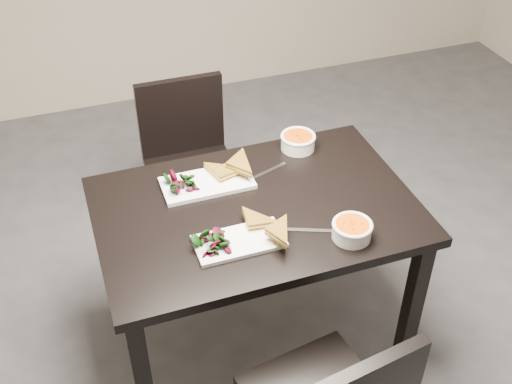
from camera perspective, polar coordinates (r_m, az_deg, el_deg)
ground at (r=2.86m, az=6.61°, el=-14.51°), size 5.00×5.00×0.00m
table at (r=2.45m, az=0.00°, el=-3.11°), size 1.20×0.80×0.75m
chair_far at (r=3.13m, az=-6.08°, el=3.21°), size 0.42×0.42×0.85m
plate_near at (r=2.23m, az=-1.53°, el=-4.48°), size 0.31×0.16×0.02m
sandwich_near at (r=2.23m, az=-0.07°, el=-3.23°), size 0.17×0.13×0.05m
salad_near at (r=2.19m, az=-4.04°, el=-4.49°), size 0.10×0.09×0.04m
soup_bowl_near at (r=2.25m, az=8.64°, el=-3.34°), size 0.14×0.14×0.07m
cutlery_near at (r=2.29m, az=4.94°, el=-3.45°), size 0.17×0.08×0.00m
plate_far at (r=2.49m, az=-4.42°, el=0.81°), size 0.36×0.18×0.02m
sandwich_far at (r=2.47m, az=-2.91°, el=1.61°), size 0.21×0.18×0.06m
salad_far at (r=2.45m, az=-6.70°, el=0.96°), size 0.11×0.10×0.05m
soup_bowl_far at (r=2.68m, az=3.80°, el=4.63°), size 0.15×0.15×0.07m
cutlery_far at (r=2.56m, az=1.11°, el=1.89°), size 0.18×0.07×0.00m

